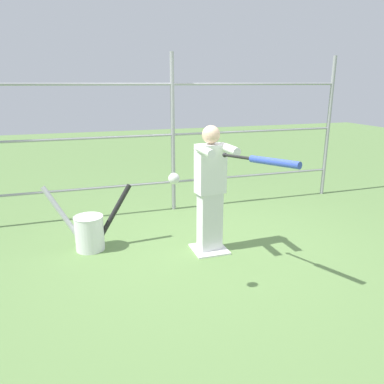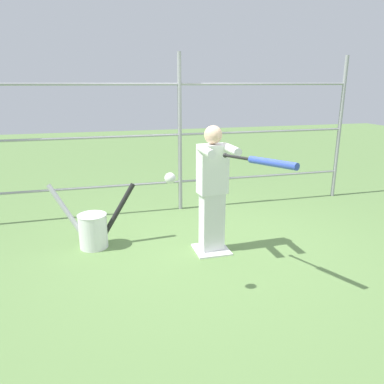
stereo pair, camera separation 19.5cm
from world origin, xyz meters
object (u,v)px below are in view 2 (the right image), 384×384
Objects in this scene: softball_in_flight at (170,178)px; baseball_bat_swinging at (266,162)px; bat_bucket at (93,229)px; batter at (213,186)px.

baseball_bat_swinging is at bearing 179.43° from softball_in_flight.
baseball_bat_swinging is 2.31m from bat_bucket.
batter is 1.55m from bat_bucket.
batter is 1.69× the size of baseball_bat_swinging.
batter reaches higher than softball_in_flight.
softball_in_flight is 1.79m from bat_bucket.
baseball_bat_swinging is 9.12× the size of softball_in_flight.
softball_in_flight is at bearing 116.26° from bat_bucket.
batter is 1.02m from baseball_bat_swinging.
bat_bucket is at bearing -41.76° from baseball_bat_swinging.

